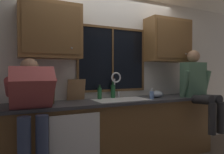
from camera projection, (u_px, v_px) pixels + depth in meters
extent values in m
cube|color=silver|center=(106.00, 75.00, 3.31)|extent=(5.66, 0.12, 2.55)
cube|color=black|center=(112.00, 59.00, 3.28)|extent=(1.10, 0.02, 0.95)
cube|color=brown|center=(113.00, 28.00, 3.26)|extent=(1.17, 0.02, 0.04)
cube|color=brown|center=(113.00, 90.00, 3.28)|extent=(1.17, 0.02, 0.04)
cube|color=brown|center=(78.00, 58.00, 3.03)|extent=(0.04, 0.02, 0.95)
cube|color=brown|center=(143.00, 60.00, 3.51)|extent=(0.03, 0.02, 0.95)
cube|color=brown|center=(113.00, 59.00, 3.27)|extent=(0.02, 0.02, 0.95)
cube|color=brown|center=(115.00, 133.00, 3.01)|extent=(3.26, 0.58, 0.88)
cube|color=#38383D|center=(116.00, 101.00, 2.98)|extent=(3.32, 0.62, 0.04)
cube|color=white|center=(76.00, 146.00, 2.44)|extent=(0.60, 0.02, 0.74)
cube|color=brown|center=(50.00, 31.00, 2.71)|extent=(0.79, 0.33, 0.72)
cube|color=brown|center=(53.00, 28.00, 2.56)|extent=(0.71, 0.01, 0.62)
sphere|color=#B2B2B7|center=(72.00, 48.00, 2.66)|extent=(0.02, 0.02, 0.02)
cube|color=brown|center=(168.00, 41.00, 3.55)|extent=(0.79, 0.33, 0.72)
cube|color=brown|center=(175.00, 39.00, 3.39)|extent=(0.71, 0.01, 0.62)
sphere|color=#B2B2B7|center=(186.00, 54.00, 3.49)|extent=(0.02, 0.02, 0.02)
cube|color=silver|center=(121.00, 100.00, 3.03)|extent=(0.80, 0.46, 0.02)
cube|color=beige|center=(109.00, 108.00, 2.95)|extent=(0.36, 0.42, 0.20)
cube|color=beige|center=(133.00, 106.00, 3.12)|extent=(0.36, 0.42, 0.20)
cube|color=silver|center=(121.00, 107.00, 3.03)|extent=(0.04, 0.42, 0.20)
cylinder|color=silver|center=(114.00, 88.00, 3.23)|extent=(0.03, 0.03, 0.30)
torus|color=silver|center=(116.00, 77.00, 3.17)|extent=(0.16, 0.02, 0.16)
cylinder|color=silver|center=(119.00, 94.00, 3.26)|extent=(0.03, 0.03, 0.09)
cube|color=#B24C4C|center=(31.00, 93.00, 2.26)|extent=(0.44, 0.55, 0.58)
sphere|color=#A57A5B|center=(29.00, 67.00, 2.49)|extent=(0.21, 0.21, 0.21)
cylinder|color=#B24C4C|center=(9.00, 88.00, 2.32)|extent=(0.09, 0.52, 0.26)
cylinder|color=#B24C4C|center=(50.00, 87.00, 2.51)|extent=(0.09, 0.52, 0.26)
cylinder|color=#262628|center=(200.00, 100.00, 3.18)|extent=(0.14, 0.43, 0.16)
cylinder|color=#262628|center=(208.00, 99.00, 3.25)|extent=(0.14, 0.43, 0.16)
cylinder|color=#262628|center=(212.00, 119.00, 2.99)|extent=(0.11, 0.11, 0.46)
cylinder|color=#262628|center=(221.00, 117.00, 3.06)|extent=(0.11, 0.11, 0.46)
cube|color=#4C7259|center=(193.00, 79.00, 3.41)|extent=(0.40, 0.21, 0.56)
sphere|color=#A57A5B|center=(193.00, 56.00, 3.40)|extent=(0.20, 0.20, 0.20)
cylinder|color=#4C7259|center=(185.00, 85.00, 3.27)|extent=(0.08, 0.20, 0.47)
cylinder|color=#4C7259|center=(206.00, 84.00, 3.46)|extent=(0.08, 0.20, 0.47)
cube|color=brown|center=(49.00, 95.00, 2.63)|extent=(0.12, 0.18, 0.25)
cylinder|color=black|center=(47.00, 84.00, 2.56)|extent=(0.02, 0.05, 0.09)
cylinder|color=black|center=(50.00, 84.00, 2.57)|extent=(0.02, 0.04, 0.08)
cylinder|color=black|center=(52.00, 85.00, 2.59)|extent=(0.02, 0.04, 0.06)
cube|color=#997047|center=(76.00, 90.00, 2.96)|extent=(0.26, 0.08, 0.30)
ellipsoid|color=#8C99A8|center=(156.00, 94.00, 3.29)|extent=(0.22, 0.22, 0.11)
cylinder|color=#668CCC|center=(152.00, 95.00, 3.09)|extent=(0.06, 0.06, 0.12)
cylinder|color=silver|center=(152.00, 90.00, 3.09)|extent=(0.02, 0.02, 0.04)
cylinder|color=silver|center=(152.00, 89.00, 3.08)|extent=(0.01, 0.04, 0.01)
cylinder|color=#1E592D|center=(113.00, 91.00, 3.22)|extent=(0.07, 0.07, 0.20)
cylinder|color=#184724|center=(113.00, 83.00, 3.22)|extent=(0.03, 0.03, 0.05)
cylinder|color=black|center=(113.00, 81.00, 3.22)|extent=(0.03, 0.03, 0.01)
cylinder|color=#1E592D|center=(100.00, 93.00, 3.08)|extent=(0.06, 0.06, 0.17)
cylinder|color=#184724|center=(100.00, 86.00, 3.08)|extent=(0.03, 0.03, 0.04)
cylinder|color=black|center=(100.00, 85.00, 3.08)|extent=(0.03, 0.03, 0.01)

